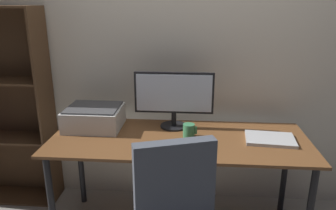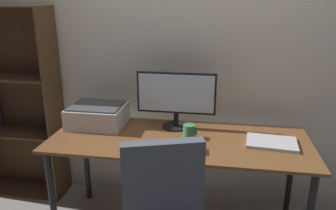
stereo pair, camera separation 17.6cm
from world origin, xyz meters
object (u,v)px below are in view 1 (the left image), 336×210
(monitor, at_px, (174,96))
(coffee_mug, at_px, (189,131))
(bookshelf, at_px, (1,110))
(keyboard, at_px, (169,149))
(mouse, at_px, (202,148))
(printer, at_px, (94,117))
(desk, at_px, (179,148))
(laptop, at_px, (270,139))

(monitor, bearing_deg, coffee_mug, -57.32)
(coffee_mug, distance_m, bookshelf, 1.57)
(monitor, height_order, coffee_mug, monitor)
(bookshelf, bearing_deg, keyboard, -20.73)
(keyboard, height_order, mouse, mouse)
(printer, bearing_deg, bookshelf, 166.67)
(desk, distance_m, monitor, 0.38)
(mouse, xyz_separation_m, bookshelf, (-1.62, 0.53, 0.03))
(laptop, relative_size, bookshelf, 0.20)
(monitor, height_order, bookshelf, bookshelf)
(coffee_mug, relative_size, laptop, 0.30)
(bookshelf, bearing_deg, monitor, -5.67)
(desk, bearing_deg, keyboard, -105.13)
(keyboard, xyz_separation_m, laptop, (0.66, 0.20, 0.00))
(coffee_mug, bearing_deg, printer, 170.08)
(desk, xyz_separation_m, keyboard, (-0.05, -0.19, 0.09))
(printer, bearing_deg, coffee_mug, -9.92)
(coffee_mug, bearing_deg, bookshelf, 168.20)
(monitor, bearing_deg, laptop, -16.68)
(mouse, distance_m, printer, 0.85)
(printer, bearing_deg, mouse, -23.13)
(mouse, height_order, laptop, mouse)
(monitor, distance_m, laptop, 0.73)
(mouse, bearing_deg, printer, 151.37)
(monitor, relative_size, coffee_mug, 5.93)
(coffee_mug, xyz_separation_m, laptop, (0.55, -0.02, -0.04))
(laptop, relative_size, printer, 0.80)
(mouse, height_order, coffee_mug, coffee_mug)
(monitor, distance_m, bookshelf, 1.45)
(desk, relative_size, printer, 4.40)
(desk, bearing_deg, laptop, 0.70)
(laptop, bearing_deg, mouse, -151.92)
(keyboard, relative_size, coffee_mug, 3.00)
(monitor, height_order, printer, monitor)
(monitor, xyz_separation_m, bookshelf, (-1.43, 0.14, -0.19))
(keyboard, relative_size, mouse, 3.02)
(laptop, bearing_deg, monitor, 168.60)
(coffee_mug, distance_m, printer, 0.71)
(desk, height_order, coffee_mug, coffee_mug)
(keyboard, relative_size, printer, 0.72)
(mouse, bearing_deg, desk, 123.08)
(desk, relative_size, bookshelf, 1.10)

